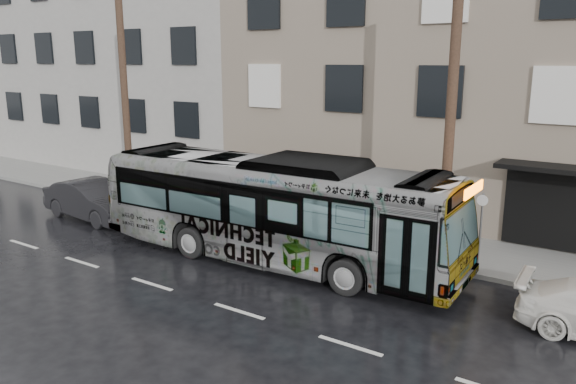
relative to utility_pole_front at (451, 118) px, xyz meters
name	(u,v)px	position (x,y,z in m)	size (l,w,h in m)	color
ground	(210,259)	(-6.50, -3.30, -4.65)	(120.00, 120.00, 0.00)	black
sidewalk	(293,221)	(-6.50, 1.60, -4.58)	(90.00, 3.60, 0.15)	gray
building_taupe	(487,78)	(-1.50, 9.40, 0.85)	(20.00, 12.00, 11.00)	gray
building_grey	(145,33)	(-24.50, 10.90, 3.35)	(26.00, 15.00, 16.00)	#A4A19B
utility_pole_front	(451,118)	(0.00, 0.00, 0.00)	(0.30, 0.30, 9.00)	#493224
utility_pole_rear	(125,99)	(-14.00, 0.00, 0.00)	(0.30, 0.30, 9.00)	#493224
sign_post	(480,233)	(1.10, 0.00, -3.30)	(0.06, 0.06, 2.40)	slate
bus	(273,209)	(-4.76, -2.19, -2.95)	(2.86, 12.20, 3.40)	#B2B2B2
dark_sedan	(93,200)	(-13.56, -2.34, -3.87)	(1.66, 4.75, 1.56)	black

